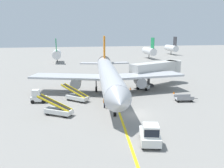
# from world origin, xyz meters

# --- Properties ---
(ground_plane) EXTENTS (300.00, 300.00, 0.00)m
(ground_plane) POSITION_xyz_m (0.00, 0.00, 0.00)
(ground_plane) COLOR gray
(taxi_line_yellow) EXTENTS (9.88, 79.46, 0.01)m
(taxi_line_yellow) POSITION_xyz_m (-1.35, 5.00, 0.00)
(taxi_line_yellow) COLOR yellow
(taxi_line_yellow) RESTS_ON ground
(airliner) EXTENTS (28.40, 35.33, 10.10)m
(airliner) POSITION_xyz_m (-1.28, 11.80, 3.42)
(airliner) COLOR #B2B5BA
(airliner) RESTS_ON ground
(jet_bridge) EXTENTS (12.83, 7.51, 4.85)m
(jet_bridge) POSITION_xyz_m (10.67, 16.56, 3.54)
(jet_bridge) COLOR beige
(jet_bridge) RESTS_ON ground
(pushback_tug) EXTENTS (2.75, 3.96, 2.20)m
(pushback_tug) POSITION_xyz_m (-0.96, -8.44, 0.99)
(pushback_tug) COLOR silver
(pushback_tug) RESTS_ON ground
(baggage_tug_near_wing) EXTENTS (2.56, 1.64, 2.10)m
(baggage_tug_near_wing) POSITION_xyz_m (-13.35, 8.37, 0.93)
(baggage_tug_near_wing) COLOR silver
(baggage_tug_near_wing) RESTS_ON ground
(baggage_tug_by_cargo_door) EXTENTS (2.67, 2.55, 2.10)m
(baggage_tug_by_cargo_door) POSITION_xyz_m (5.70, 13.00, 0.93)
(baggage_tug_by_cargo_door) COLOR silver
(baggage_tug_by_cargo_door) RESTS_ON ground
(belt_loader_forward_hold) EXTENTS (4.88, 3.76, 2.59)m
(belt_loader_forward_hold) POSITION_xyz_m (-10.13, 1.87, 0.78)
(belt_loader_forward_hold) COLOR silver
(belt_loader_forward_hold) RESTS_ON ground
(belt_loader_aft_hold) EXTENTS (4.50, 4.34, 2.59)m
(belt_loader_aft_hold) POSITION_xyz_m (-7.25, 8.03, 0.78)
(belt_loader_aft_hold) COLOR silver
(belt_loader_aft_hold) RESTS_ON ground
(baggage_cart_loaded) EXTENTS (3.83, 1.93, 0.94)m
(baggage_cart_loaded) POSITION_xyz_m (9.74, 4.29, 0.47)
(baggage_cart_loaded) COLOR #A5A5A8
(baggage_cart_loaded) RESTS_ON ground
(ground_crew_marshaller) EXTENTS (0.36, 0.24, 1.70)m
(ground_crew_marshaller) POSITION_xyz_m (-3.47, 3.55, 0.91)
(ground_crew_marshaller) COLOR #26262D
(ground_crew_marshaller) RESTS_ON ground
(safety_cone_nose_left) EXTENTS (0.36, 0.36, 0.44)m
(safety_cone_nose_left) POSITION_xyz_m (3.46, 13.63, 0.22)
(safety_cone_nose_left) COLOR orange
(safety_cone_nose_left) RESTS_ON ground
(safety_cone_nose_right) EXTENTS (0.36, 0.36, 0.44)m
(safety_cone_nose_right) POSITION_xyz_m (-0.60, 12.52, 0.22)
(safety_cone_nose_right) COLOR orange
(safety_cone_nose_right) RESTS_ON ground
(safety_cone_wingtip_left) EXTENTS (0.36, 0.36, 0.44)m
(safety_cone_wingtip_left) POSITION_xyz_m (10.34, 8.98, 0.22)
(safety_cone_wingtip_left) COLOR orange
(safety_cone_wingtip_left) RESTS_ON ground
(distant_aircraft_mid_left) EXTENTS (3.00, 10.10, 8.80)m
(distant_aircraft_mid_left) POSITION_xyz_m (-11.42, 58.51, 3.22)
(distant_aircraft_mid_left) COLOR silver
(distant_aircraft_mid_left) RESTS_ON ground
(distant_aircraft_mid_right) EXTENTS (3.00, 10.10, 8.80)m
(distant_aircraft_mid_right) POSITION_xyz_m (26.30, 63.84, 3.22)
(distant_aircraft_mid_right) COLOR silver
(distant_aircraft_mid_right) RESTS_ON ground
(distant_aircraft_far_right) EXTENTS (3.00, 10.10, 8.80)m
(distant_aircraft_far_right) POSITION_xyz_m (43.71, 79.02, 3.22)
(distant_aircraft_far_right) COLOR silver
(distant_aircraft_far_right) RESTS_ON ground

